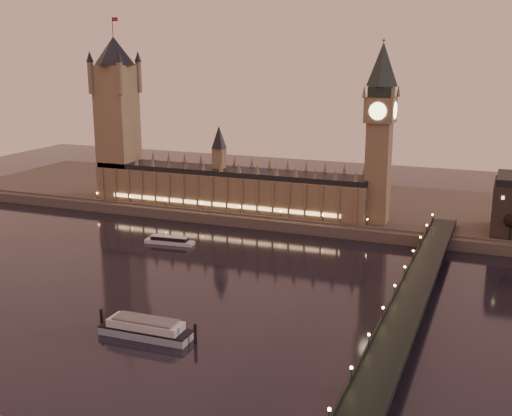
{
  "coord_description": "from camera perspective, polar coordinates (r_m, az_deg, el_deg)",
  "views": [
    {
      "loc": [
        123.25,
        -239.87,
        103.61
      ],
      "look_at": [
        13.3,
        35.0,
        30.43
      ],
      "focal_mm": 45.0,
      "sensor_mm": 36.0,
      "label": 1
    }
  ],
  "objects": [
    {
      "name": "ground",
      "position": [
        288.9,
        -5.07,
        -7.19
      ],
      "size": [
        700.0,
        700.0,
        0.0
      ],
      "primitive_type": "plane",
      "color": "black",
      "rests_on": "ground"
    },
    {
      "name": "far_embankment",
      "position": [
        427.48,
        8.58,
        0.11
      ],
      "size": [
        560.0,
        130.0,
        6.0
      ],
      "primitive_type": "cube",
      "color": "#423D35",
      "rests_on": "ground"
    },
    {
      "name": "palace_of_westminster",
      "position": [
        404.5,
        -2.5,
        2.19
      ],
      "size": [
        180.0,
        26.62,
        52.0
      ],
      "color": "brown",
      "rests_on": "ground"
    },
    {
      "name": "victoria_tower",
      "position": [
        436.84,
        -12.27,
        8.61
      ],
      "size": [
        31.68,
        31.68,
        118.0
      ],
      "color": "brown",
      "rests_on": "ground"
    },
    {
      "name": "big_ben",
      "position": [
        369.58,
        10.97,
        7.47
      ],
      "size": [
        17.68,
        17.68,
        104.0
      ],
      "color": "brown",
      "rests_on": "ground"
    },
    {
      "name": "westminster_bridge",
      "position": [
        261.08,
        13.37,
        -8.58
      ],
      "size": [
        13.2,
        260.0,
        15.3
      ],
      "color": "black",
      "rests_on": "ground"
    },
    {
      "name": "cruise_boat_a",
      "position": [
        355.24,
        -7.69,
        -2.87
      ],
      "size": [
        28.22,
        8.67,
        4.44
      ],
      "rotation": [
        0.0,
        0.0,
        0.1
      ],
      "color": "silver",
      "rests_on": "ground"
    },
    {
      "name": "moored_barge",
      "position": [
        245.24,
        -9.77,
        -10.51
      ],
      "size": [
        40.95,
        10.69,
        7.51
      ],
      "rotation": [
        0.0,
        0.0,
        0.02
      ],
      "color": "#7E8FA0",
      "rests_on": "ground"
    }
  ]
}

